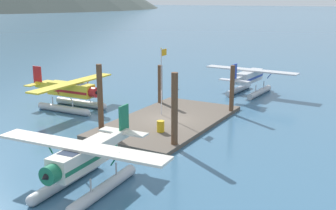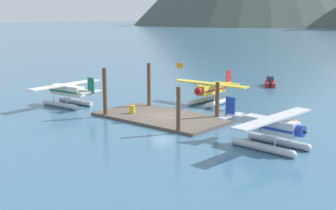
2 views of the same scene
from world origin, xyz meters
name	(u,v)px [view 2 (image 2 of 2)]	position (x,y,z in m)	size (l,w,h in m)	color
ground_plane	(162,118)	(0.00, 0.00, 0.00)	(1200.00, 1200.00, 0.00)	#38607F
dock_platform	(162,117)	(0.00, 0.00, 0.15)	(14.27, 7.70, 0.30)	brown
piling_near_left	(105,93)	(-5.23, -3.43, 2.70)	(0.47, 0.47, 5.41)	brown
piling_near_right	(178,110)	(5.27, -3.65, 2.23)	(0.41, 0.41, 4.47)	brown
piling_far_left	(149,86)	(-4.90, 3.30, 2.71)	(0.44, 0.44, 5.42)	brown
piling_far_right	(217,101)	(4.76, 3.59, 2.01)	(0.45, 0.45, 4.02)	brown
flagpole	(177,82)	(1.13, 1.25, 3.98)	(0.95, 0.10, 5.90)	silver
fuel_drum	(132,109)	(-3.29, -1.17, 0.74)	(0.62, 0.62, 0.88)	gold
mooring_buoy	(294,122)	(12.41, 6.17, 0.35)	(0.71, 0.71, 0.71)	orange
seaplane_silver_stbd_aft	(271,130)	(14.17, -2.35, 1.58)	(7.97, 10.47, 3.84)	#B7BABF
seaplane_yellow_bow_centre	(211,91)	(-0.64, 10.16, 1.58)	(10.43, 7.98, 3.84)	#B7BABF
seaplane_cream_port_aft	(67,93)	(-13.42, -2.27, 1.58)	(7.97, 10.47, 3.84)	#B7BABF
boat_red_open_north	(270,83)	(-1.89, 28.19, 0.49)	(3.38, 4.41, 1.50)	#B2231E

